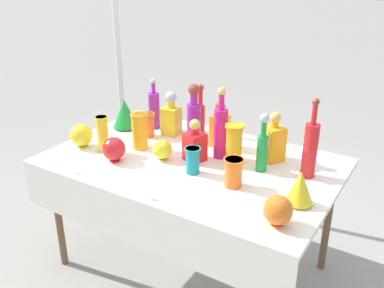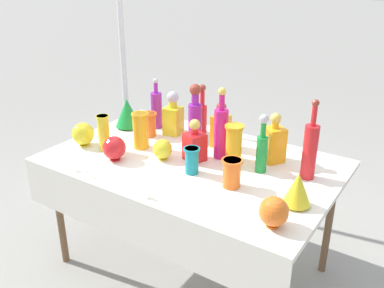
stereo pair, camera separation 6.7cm
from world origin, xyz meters
TOP-DOWN VIEW (x-y plane):
  - ground_plane at (0.00, 0.00)m, footprint 40.00×40.00m
  - display_table at (0.00, -0.03)m, footprint 1.64×1.05m
  - tall_bottle_0 at (0.63, 0.16)m, footprint 0.08×0.08m
  - tall_bottle_1 at (-0.18, 0.39)m, footprint 0.06×0.06m
  - tall_bottle_2 at (-0.14, 0.24)m, footprint 0.09×0.09m
  - tall_bottle_3 at (-0.49, 0.30)m, footprint 0.08×0.08m
  - tall_bottle_4 at (0.39, 0.09)m, footprint 0.06×0.06m
  - tall_bottle_5 at (0.12, 0.12)m, footprint 0.08×0.08m
  - square_decanter_0 at (0.04, 0.26)m, footprint 0.10×0.10m
  - square_decanter_1 at (0.39, 0.24)m, footprint 0.15×0.15m
  - square_decanter_2 at (-0.32, 0.26)m, footprint 0.12×0.12m
  - square_decanter_3 at (0.01, 0.01)m, footprint 0.14×0.14m
  - slender_vase_0 at (-0.52, -0.17)m, footprint 0.08×0.08m
  - slender_vase_1 at (0.34, -0.15)m, footprint 0.11×0.11m
  - slender_vase_2 at (0.23, 0.07)m, footprint 0.11×0.11m
  - slender_vase_3 at (0.09, -0.13)m, footprint 0.09×0.09m
  - slender_vase_4 at (-0.36, -0.03)m, footprint 0.10×0.10m
  - slender_vase_5 at (-0.44, 0.15)m, footprint 0.11×0.11m
  - fluted_vase_0 at (0.68, -0.14)m, footprint 0.14×0.14m
  - fluted_vase_1 at (-0.65, 0.19)m, footprint 0.17×0.17m
  - round_bowl_0 at (0.66, -0.36)m, footprint 0.13×0.13m
  - round_bowl_1 at (-0.37, -0.24)m, footprint 0.13×0.13m
  - round_bowl_2 at (-0.68, -0.20)m, footprint 0.14×0.14m
  - round_bowl_3 at (-0.15, -0.09)m, footprint 0.11×0.11m
  - price_tag_left at (-0.46, -0.47)m, footprint 0.05×0.02m
  - price_tag_center at (-0.34, -0.48)m, footprint 0.06×0.02m
  - price_tag_right at (0.04, -0.48)m, footprint 0.05×0.02m
  - cardboard_box_behind_left at (-0.10, 1.14)m, footprint 0.56×0.51m
  - canopy_pole at (-1.05, 0.61)m, footprint 0.18×0.18m

SIDE VIEW (x-z plane):
  - ground_plane at x=0.00m, z-range 0.00..0.00m
  - cardboard_box_behind_left at x=-0.10m, z-range -0.04..0.29m
  - display_table at x=0.00m, z-range 0.32..1.08m
  - price_tag_left at x=-0.46m, z-range 0.76..0.79m
  - price_tag_center at x=-0.34m, z-range 0.76..0.80m
  - price_tag_right at x=0.04m, z-range 0.76..0.81m
  - round_bowl_3 at x=-0.15m, z-range 0.76..0.88m
  - round_bowl_0 at x=0.66m, z-range 0.76..0.90m
  - round_bowl_1 at x=-0.37m, z-range 0.76..0.91m
  - round_bowl_2 at x=-0.68m, z-range 0.76..0.91m
  - slender_vase_3 at x=0.09m, z-range 0.77..0.91m
  - slender_vase_1 at x=0.34m, z-range 0.77..0.92m
  - slender_vase_5 at x=-0.44m, z-range 0.77..0.92m
  - fluted_vase_0 at x=0.68m, z-range 0.76..0.94m
  - square_decanter_3 at x=0.01m, z-range 0.74..0.98m
  - fluted_vase_1 at x=-0.65m, z-range 0.76..0.97m
  - slender_vase_0 at x=-0.52m, z-range 0.77..0.99m
  - slender_vase_4 at x=-0.36m, z-range 0.77..0.99m
  - square_decanter_1 at x=0.39m, z-range 0.73..1.03m
  - square_decanter_0 at x=0.04m, z-range 0.74..1.02m
  - canopy_pole at x=-1.05m, z-range -0.25..2.02m
  - square_decanter_2 at x=-0.32m, z-range 0.74..1.03m
  - slender_vase_2 at x=0.23m, z-range 0.77..1.01m
  - tall_bottle_1 at x=-0.18m, z-range 0.73..1.06m
  - tall_bottle_3 at x=-0.49m, z-range 0.72..1.07m
  - tall_bottle_4 at x=0.39m, z-range 0.74..1.07m
  - tall_bottle_0 at x=0.63m, z-range 0.71..1.14m
  - tall_bottle_5 at x=0.12m, z-range 0.72..1.14m
  - tall_bottle_2 at x=-0.14m, z-range 0.74..1.11m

